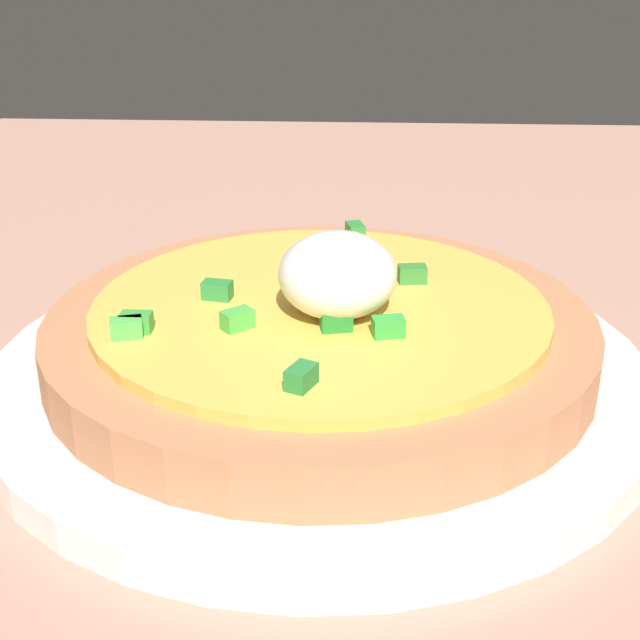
{
  "coord_description": "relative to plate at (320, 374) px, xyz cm",
  "views": [
    {
      "loc": [
        39.86,
        -5.84,
        22.79
      ],
      "look_at": [
        3.2,
        -7.73,
        6.14
      ],
      "focal_mm": 51.1,
      "sensor_mm": 36.0,
      "label": 1
    }
  ],
  "objects": [
    {
      "name": "plate",
      "position": [
        0.0,
        0.0,
        0.0
      ],
      "size": [
        29.66,
        29.66,
        1.42
      ],
      "primitive_type": "cylinder",
      "color": "white",
      "rests_on": "dining_table"
    },
    {
      "name": "dining_table",
      "position": [
        -3.2,
        7.73,
        -2.07
      ],
      "size": [
        107.2,
        88.08,
        2.72
      ],
      "primitive_type": "cube",
      "color": "tan",
      "rests_on": "ground"
    },
    {
      "name": "pizza",
      "position": [
        0.07,
        0.04,
        2.23
      ],
      "size": [
        24.31,
        24.31,
        6.42
      ],
      "color": "#C07951",
      "rests_on": "plate"
    }
  ]
}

